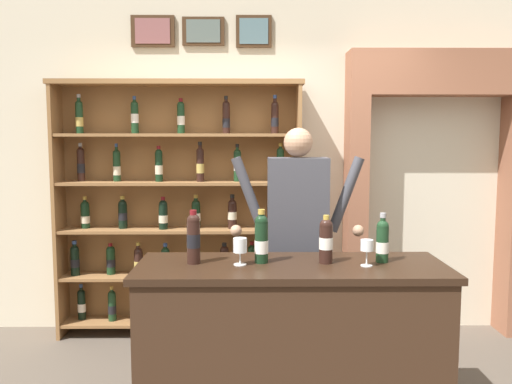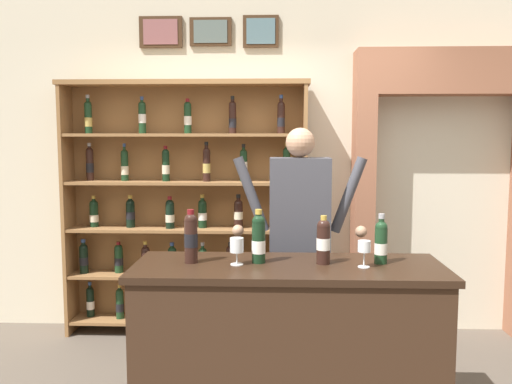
# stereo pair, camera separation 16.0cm
# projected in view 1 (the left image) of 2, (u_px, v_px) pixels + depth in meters

# --- Properties ---
(back_wall) EXTENTS (12.00, 0.19, 3.02)m
(back_wall) POSITION_uv_depth(u_px,v_px,m) (265.00, 157.00, 4.71)
(back_wall) COLOR beige
(back_wall) RESTS_ON ground
(wine_shelf) EXTENTS (2.07, 0.30, 2.15)m
(wine_shelf) POSITION_uv_depth(u_px,v_px,m) (179.00, 206.00, 4.52)
(wine_shelf) COLOR olive
(wine_shelf) RESTS_ON ground
(archway_doorway) EXTENTS (1.51, 0.45, 2.39)m
(archway_doorway) POSITION_uv_depth(u_px,v_px,m) (432.00, 171.00, 4.60)
(archway_doorway) COLOR #935B42
(archway_doorway) RESTS_ON ground
(tasting_counter) EXTENTS (1.77, 0.64, 0.97)m
(tasting_counter) POSITION_uv_depth(u_px,v_px,m) (291.00, 346.00, 3.10)
(tasting_counter) COLOR #382316
(tasting_counter) RESTS_ON ground
(shopkeeper) EXTENTS (0.93, 0.22, 1.75)m
(shopkeeper) POSITION_uv_depth(u_px,v_px,m) (298.00, 225.00, 3.69)
(shopkeeper) COLOR #2D3347
(shopkeeper) RESTS_ON ground
(tasting_bottle_prosecco) EXTENTS (0.08, 0.08, 0.31)m
(tasting_bottle_prosecco) POSITION_uv_depth(u_px,v_px,m) (193.00, 237.00, 3.05)
(tasting_bottle_prosecco) COLOR black
(tasting_bottle_prosecco) RESTS_ON tasting_counter
(tasting_bottle_bianco) EXTENTS (0.08, 0.08, 0.31)m
(tasting_bottle_bianco) POSITION_uv_depth(u_px,v_px,m) (261.00, 238.00, 3.07)
(tasting_bottle_bianco) COLOR black
(tasting_bottle_bianco) RESTS_ON tasting_counter
(tasting_bottle_super_tuscan) EXTENTS (0.08, 0.08, 0.28)m
(tasting_bottle_super_tuscan) POSITION_uv_depth(u_px,v_px,m) (326.00, 240.00, 3.07)
(tasting_bottle_super_tuscan) COLOR black
(tasting_bottle_super_tuscan) RESTS_ON tasting_counter
(tasting_bottle_grappa) EXTENTS (0.07, 0.07, 0.29)m
(tasting_bottle_grappa) POSITION_uv_depth(u_px,v_px,m) (382.00, 240.00, 3.09)
(tasting_bottle_grappa) COLOR #19381E
(tasting_bottle_grappa) RESTS_ON tasting_counter
(wine_glass_center) EXTENTS (0.08, 0.08, 0.15)m
(wine_glass_center) POSITION_uv_depth(u_px,v_px,m) (240.00, 246.00, 3.02)
(wine_glass_center) COLOR silver
(wine_glass_center) RESTS_ON tasting_counter
(wine_glass_right) EXTENTS (0.07, 0.07, 0.15)m
(wine_glass_right) POSITION_uv_depth(u_px,v_px,m) (367.00, 247.00, 3.00)
(wine_glass_right) COLOR silver
(wine_glass_right) RESTS_ON tasting_counter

